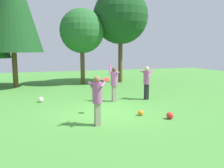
% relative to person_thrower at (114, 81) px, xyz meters
% --- Properties ---
extents(ground_plane, '(40.00, 40.00, 0.00)m').
position_rel_person_thrower_xyz_m(ground_plane, '(-1.06, -1.83, -1.05)').
color(ground_plane, '#478C38').
extents(person_thrower, '(0.65, 0.66, 1.94)m').
position_rel_person_thrower_xyz_m(person_thrower, '(0.00, 0.00, 0.00)').
color(person_thrower, gray).
rests_on(person_thrower, ground_plane).
extents(person_catcher, '(0.70, 0.74, 1.73)m').
position_rel_person_thrower_xyz_m(person_catcher, '(-1.78, -3.41, -0.02)').
color(person_catcher, gray).
rests_on(person_catcher, ground_plane).
extents(person_bystander, '(0.75, 0.73, 1.76)m').
position_rel_person_thrower_xyz_m(person_bystander, '(1.80, -0.09, -0.00)').
color(person_bystander, black).
rests_on(person_bystander, ground_plane).
extents(frisbee, '(0.36, 0.35, 0.13)m').
position_rel_person_thrower_xyz_m(frisbee, '(-1.07, -2.10, 0.38)').
color(frisbee, red).
extents(ball_red, '(0.26, 0.26, 0.26)m').
position_rel_person_thrower_xyz_m(ball_red, '(1.03, -3.56, -0.92)').
color(ball_red, red).
rests_on(ball_red, ground_plane).
extents(ball_white, '(0.26, 0.26, 0.26)m').
position_rel_person_thrower_xyz_m(ball_white, '(-3.57, 1.00, -0.92)').
color(ball_white, white).
rests_on(ball_white, ground_plane).
extents(ball_orange, '(0.22, 0.22, 0.22)m').
position_rel_person_thrower_xyz_m(ball_orange, '(0.17, -2.77, -0.94)').
color(ball_orange, orange).
rests_on(ball_orange, ground_plane).
extents(tree_right, '(4.36, 4.36, 7.45)m').
position_rel_person_thrower_xyz_m(tree_right, '(2.83, 6.65, 4.20)').
color(tree_right, brown).
rests_on(tree_right, ground_plane).
extents(tree_center, '(3.36, 3.36, 5.74)m').
position_rel_person_thrower_xyz_m(tree_center, '(-0.29, 6.64, 2.99)').
color(tree_center, brown).
rests_on(tree_center, ground_plane).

